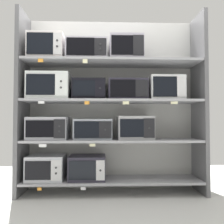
# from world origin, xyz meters

# --- Properties ---
(back_panel) EXTENTS (2.45, 0.04, 2.34)m
(back_panel) POSITION_xyz_m (0.00, 0.27, 1.17)
(back_panel) COLOR #B2B2AD
(back_panel) RESTS_ON ground
(upright_left) EXTENTS (0.05, 0.50, 2.34)m
(upright_left) POSITION_xyz_m (-1.16, 0.00, 1.17)
(upright_left) COLOR #5B5B5E
(upright_left) RESTS_ON ground
(upright_right) EXTENTS (0.05, 0.50, 2.34)m
(upright_right) POSITION_xyz_m (1.16, 0.00, 1.17)
(upright_right) COLOR #5B5B5E
(upright_right) RESTS_ON ground
(shelf_0) EXTENTS (2.25, 0.50, 0.03)m
(shelf_0) POSITION_xyz_m (0.00, 0.00, 0.17)
(shelf_0) COLOR #99999E
(shelf_0) RESTS_ON ground
(microwave_0) EXTENTS (0.46, 0.43, 0.31)m
(microwave_0) POSITION_xyz_m (-0.84, -0.00, 0.34)
(microwave_0) COLOR #B7B9C0
(microwave_0) RESTS_ON shelf_0
(microwave_1) EXTENTS (0.46, 0.42, 0.30)m
(microwave_1) POSITION_xyz_m (-0.32, -0.00, 0.33)
(microwave_1) COLOR #292633
(microwave_1) RESTS_ON shelf_0
(price_tag_0) EXTENTS (0.05, 0.00, 0.04)m
(price_tag_0) POSITION_xyz_m (-0.86, -0.26, 0.13)
(price_tag_0) COLOR orange
(price_tag_1) EXTENTS (0.06, 0.00, 0.03)m
(price_tag_1) POSITION_xyz_m (-0.35, -0.26, 0.13)
(price_tag_1) COLOR white
(shelf_1) EXTENTS (2.25, 0.50, 0.03)m
(shelf_1) POSITION_xyz_m (0.00, 0.00, 0.68)
(shelf_1) COLOR #99999E
(microwave_2) EXTENTS (0.50, 0.43, 0.29)m
(microwave_2) POSITION_xyz_m (-0.82, -0.00, 0.83)
(microwave_2) COLOR #A4A5AE
(microwave_2) RESTS_ON shelf_1
(microwave_3) EXTENTS (0.49, 0.36, 0.26)m
(microwave_3) POSITION_xyz_m (-0.25, -0.00, 0.82)
(microwave_3) COLOR #9AA2AD
(microwave_3) RESTS_ON shelf_1
(microwave_4) EXTENTS (0.46, 0.38, 0.30)m
(microwave_4) POSITION_xyz_m (0.30, -0.00, 0.84)
(microwave_4) COLOR #A2A2A4
(microwave_4) RESTS_ON shelf_1
(price_tag_2) EXTENTS (0.09, 0.00, 0.04)m
(price_tag_2) POSITION_xyz_m (-0.83, -0.26, 0.64)
(price_tag_2) COLOR white
(price_tag_3) EXTENTS (0.07, 0.00, 0.03)m
(price_tag_3) POSITION_xyz_m (-0.24, -0.26, 0.64)
(price_tag_3) COLOR beige
(shelf_2) EXTENTS (2.25, 0.50, 0.03)m
(shelf_2) POSITION_xyz_m (0.00, 0.00, 1.18)
(shelf_2) COLOR #99999E
(microwave_5) EXTENTS (0.52, 0.44, 0.34)m
(microwave_5) POSITION_xyz_m (-0.81, -0.00, 1.37)
(microwave_5) COLOR white
(microwave_5) RESTS_ON shelf_2
(microwave_6) EXTENTS (0.42, 0.38, 0.26)m
(microwave_6) POSITION_xyz_m (-0.30, -0.00, 1.33)
(microwave_6) COLOR black
(microwave_6) RESTS_ON shelf_2
(microwave_7) EXTENTS (0.50, 0.39, 0.26)m
(microwave_7) POSITION_xyz_m (0.20, -0.00, 1.33)
(microwave_7) COLOR #2A2735
(microwave_7) RESTS_ON shelf_2
(microwave_8) EXTENTS (0.44, 0.37, 0.31)m
(microwave_8) POSITION_xyz_m (0.71, -0.00, 1.36)
(microwave_8) COLOR silver
(microwave_8) RESTS_ON shelf_2
(price_tag_4) EXTENTS (0.07, 0.00, 0.03)m
(price_tag_4) POSITION_xyz_m (-0.85, -0.26, 1.15)
(price_tag_4) COLOR white
(price_tag_5) EXTENTS (0.06, 0.00, 0.04)m
(price_tag_5) POSITION_xyz_m (-0.31, -0.26, 1.14)
(price_tag_5) COLOR orange
(price_tag_6) EXTENTS (0.08, 0.00, 0.04)m
(price_tag_6) POSITION_xyz_m (0.16, -0.26, 1.15)
(price_tag_6) COLOR beige
(price_tag_7) EXTENTS (0.09, 0.00, 0.03)m
(price_tag_7) POSITION_xyz_m (0.75, -0.26, 1.15)
(price_tag_7) COLOR beige
(shelf_3) EXTENTS (2.25, 0.50, 0.03)m
(shelf_3) POSITION_xyz_m (0.00, 0.00, 1.69)
(shelf_3) COLOR #99999E
(microwave_9) EXTENTS (0.45, 0.42, 0.33)m
(microwave_9) POSITION_xyz_m (-0.84, -0.00, 1.87)
(microwave_9) COLOR silver
(microwave_9) RESTS_ON shelf_3
(microwave_10) EXTENTS (0.52, 0.44, 0.26)m
(microwave_10) POSITION_xyz_m (-0.33, -0.00, 1.84)
(microwave_10) COLOR #B8B4C0
(microwave_10) RESTS_ON shelf_3
(microwave_11) EXTENTS (0.43, 0.40, 0.32)m
(microwave_11) POSITION_xyz_m (0.18, -0.00, 1.87)
(microwave_11) COLOR #9E99A7
(microwave_11) RESTS_ON shelf_3
(price_tag_8) EXTENTS (0.06, 0.00, 0.04)m
(price_tag_8) POSITION_xyz_m (-0.87, -0.26, 1.65)
(price_tag_8) COLOR orange
(price_tag_9) EXTENTS (0.06, 0.00, 0.05)m
(price_tag_9) POSITION_xyz_m (-0.33, -0.26, 1.65)
(price_tag_9) COLOR beige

